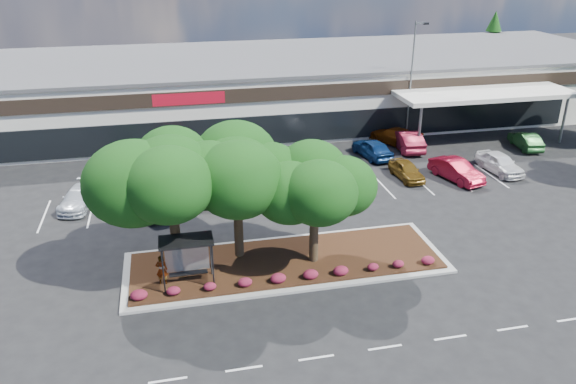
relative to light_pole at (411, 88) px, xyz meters
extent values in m
plane|color=black|center=(-13.88, -23.77, -4.69)|extent=(160.00, 160.00, 0.00)
cube|color=white|center=(-13.88, 10.23, -1.69)|extent=(80.00, 20.00, 6.00)
cube|color=#4F4E51|center=(-13.88, 10.23, 1.41)|extent=(80.40, 20.40, 0.30)
cube|color=black|center=(-13.88, 0.18, 0.11)|extent=(80.00, 0.25, 1.20)
cube|color=black|center=(-13.88, 0.18, -3.09)|extent=(60.00, 0.18, 2.60)
cube|color=#B80D21|center=(-19.88, 0.11, 0.11)|extent=(6.00, 0.12, 1.00)
cube|color=white|center=(6.12, -2.27, -0.29)|extent=(16.00, 5.00, 0.40)
cylinder|color=slate|center=(-0.88, -4.27, -2.59)|extent=(0.24, 0.24, 4.20)
cylinder|color=slate|center=(13.12, -4.27, -2.59)|extent=(0.24, 0.24, 4.20)
cube|color=#A4A49E|center=(-15.88, -19.77, -4.61)|extent=(18.00, 6.00, 0.15)
cube|color=#3A2411|center=(-15.88, -19.77, -4.49)|extent=(17.20, 5.20, 0.12)
cube|color=silver|center=(-22.68, -27.77, -4.68)|extent=(1.60, 0.12, 0.01)
cube|color=silver|center=(-19.48, -27.77, -4.68)|extent=(1.60, 0.12, 0.01)
cube|color=silver|center=(-16.28, -27.77, -4.68)|extent=(1.60, 0.12, 0.01)
cube|color=silver|center=(-13.08, -27.77, -4.68)|extent=(1.60, 0.12, 0.01)
cube|color=silver|center=(-9.88, -27.77, -4.68)|extent=(1.60, 0.12, 0.01)
cube|color=silver|center=(-6.68, -27.77, -4.68)|extent=(1.60, 0.12, 0.01)
cube|color=silver|center=(-3.48, -27.77, -4.68)|extent=(1.60, 0.12, 0.01)
cube|color=silver|center=(-30.38, -10.27, -4.68)|extent=(0.12, 5.00, 0.01)
cube|color=silver|center=(-27.38, -10.27, -4.68)|extent=(0.12, 5.00, 0.01)
cube|color=silver|center=(-24.38, -10.27, -4.68)|extent=(0.12, 5.00, 0.01)
cube|color=silver|center=(-21.38, -10.27, -4.68)|extent=(0.12, 5.00, 0.01)
cube|color=silver|center=(-18.38, -10.27, -4.68)|extent=(0.12, 5.00, 0.01)
cube|color=silver|center=(-15.38, -10.27, -4.68)|extent=(0.12, 5.00, 0.01)
cube|color=silver|center=(-12.38, -10.27, -4.68)|extent=(0.12, 5.00, 0.01)
cube|color=silver|center=(-9.38, -10.27, -4.68)|extent=(0.12, 5.00, 0.01)
cube|color=silver|center=(-6.38, -10.27, -4.68)|extent=(0.12, 5.00, 0.01)
cube|color=silver|center=(-3.38, -10.27, -4.68)|extent=(0.12, 5.00, 0.01)
cube|color=silver|center=(-0.38, -10.27, -4.68)|extent=(0.12, 5.00, 0.01)
cube|color=silver|center=(2.62, -10.27, -4.68)|extent=(0.12, 5.00, 0.01)
cylinder|color=black|center=(-22.63, -20.32, -3.18)|extent=(0.08, 0.08, 2.50)
cylinder|color=black|center=(-20.13, -20.32, -3.18)|extent=(0.08, 0.08, 2.50)
cylinder|color=black|center=(-22.63, -21.62, -3.18)|extent=(0.08, 0.08, 2.50)
cylinder|color=black|center=(-20.13, -21.62, -3.18)|extent=(0.08, 0.08, 2.50)
cube|color=black|center=(-21.38, -20.97, -1.89)|extent=(2.75, 1.55, 0.10)
cube|color=silver|center=(-21.38, -20.32, -3.05)|extent=(2.30, 0.03, 2.00)
cube|color=black|center=(-21.38, -20.72, -3.98)|extent=(2.00, 0.35, 0.06)
cone|color=#133A0D|center=(20.12, 20.23, -0.19)|extent=(3.96, 3.96, 9.00)
imported|color=#594C47|center=(-22.73, -20.71, -3.59)|extent=(0.67, 0.49, 1.68)
cube|color=#A4A49E|center=(-0.10, 0.00, -4.49)|extent=(0.50, 0.50, 0.40)
cylinder|color=slate|center=(-0.10, 0.00, 0.78)|extent=(0.14, 0.14, 10.13)
cube|color=slate|center=(0.35, -0.01, 5.69)|extent=(0.91, 0.24, 0.14)
cube|color=black|center=(0.85, -0.02, 5.62)|extent=(0.46, 0.31, 0.18)
imported|color=silver|center=(-28.19, -9.23, -4.02)|extent=(2.85, 4.88, 1.33)
imported|color=black|center=(-23.49, -11.09, -3.83)|extent=(3.87, 5.40, 1.71)
imported|color=slate|center=(-18.90, -9.52, -3.85)|extent=(3.16, 5.40, 1.68)
imported|color=#A4ABB0|center=(-18.31, -10.53, -3.97)|extent=(2.47, 4.44, 1.43)
imported|color=#B8BDC5|center=(-10.07, -9.67, -3.95)|extent=(3.90, 5.79, 1.47)
imported|color=navy|center=(-9.56, -9.03, -3.96)|extent=(2.13, 4.42, 1.45)
imported|color=brown|center=(-4.11, -9.34, -4.01)|extent=(1.81, 4.06, 1.36)
imported|color=maroon|center=(-0.52, -10.42, -3.91)|extent=(2.86, 5.02, 1.56)
imported|color=white|center=(3.60, -9.72, -3.91)|extent=(2.26, 4.72, 1.55)
imported|color=#1C5129|center=(-25.50, -4.92, -3.86)|extent=(3.04, 5.95, 1.65)
imported|color=maroon|center=(-21.49, -5.13, -3.87)|extent=(3.58, 6.01, 1.63)
imported|color=#1A4823|center=(-16.50, -2.04, -3.92)|extent=(3.19, 5.63, 1.54)
imported|color=#1E542D|center=(-15.21, -6.16, -3.94)|extent=(2.54, 4.78, 1.50)
imported|color=silver|center=(-10.46, -4.14, -3.87)|extent=(3.22, 5.18, 1.64)
imported|color=navy|center=(-5.04, -4.29, -3.89)|extent=(2.62, 4.91, 1.59)
imported|color=#7C3407|center=(-1.86, -1.35, -3.93)|extent=(4.09, 5.63, 1.51)
imported|color=maroon|center=(-1.37, -2.98, -3.83)|extent=(2.26, 5.34, 1.71)
imported|color=#225725|center=(9.03, -5.02, -3.98)|extent=(2.13, 4.46, 1.41)
camera|label=1|loc=(-21.71, -46.58, 11.92)|focal=35.00mm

